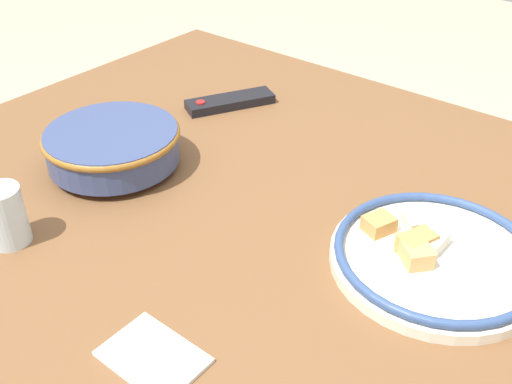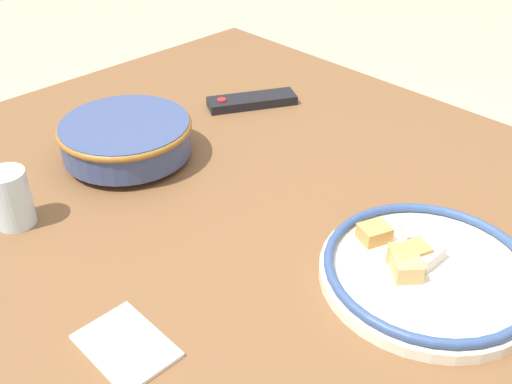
% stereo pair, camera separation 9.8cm
% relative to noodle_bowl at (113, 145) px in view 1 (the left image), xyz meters
% --- Properties ---
extents(dining_table, '(1.40, 1.07, 0.75)m').
position_rel_noodle_bowl_xyz_m(dining_table, '(0.29, 0.11, -0.12)').
color(dining_table, brown).
rests_on(dining_table, ground_plane).
extents(noodle_bowl, '(0.25, 0.25, 0.08)m').
position_rel_noodle_bowl_xyz_m(noodle_bowl, '(0.00, 0.00, 0.00)').
color(noodle_bowl, '#384775').
rests_on(noodle_bowl, dining_table).
extents(food_plate, '(0.31, 0.31, 0.05)m').
position_rel_noodle_bowl_xyz_m(food_plate, '(0.58, 0.11, -0.03)').
color(food_plate, silver).
rests_on(food_plate, dining_table).
extents(tv_remote, '(0.14, 0.20, 0.02)m').
position_rel_noodle_bowl_xyz_m(tv_remote, '(-0.00, 0.33, -0.03)').
color(tv_remote, black).
rests_on(tv_remote, dining_table).
extents(drinking_glass, '(0.06, 0.06, 0.10)m').
position_rel_noodle_bowl_xyz_m(drinking_glass, '(0.05, -0.25, 0.00)').
color(drinking_glass, silver).
rests_on(drinking_glass, dining_table).
extents(folded_napkin, '(0.13, 0.09, 0.01)m').
position_rel_noodle_bowl_xyz_m(folded_napkin, '(0.39, -0.27, -0.04)').
color(folded_napkin, white).
rests_on(folded_napkin, dining_table).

